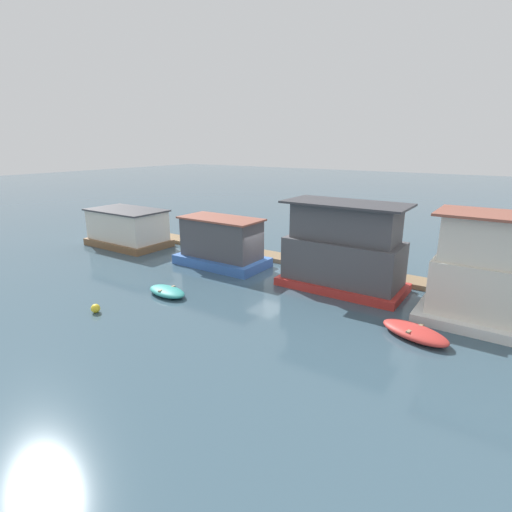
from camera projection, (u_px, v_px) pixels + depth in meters
ground_plane at (264, 273)px, 26.38m from camera, size 200.00×200.00×0.00m
dock_walkway at (288, 259)px, 28.89m from camera, size 42.40×1.76×0.30m
houseboat_brown at (128, 228)px, 33.04m from camera, size 6.73×3.99×3.04m
houseboat_blue at (221, 244)px, 27.66m from camera, size 6.35×3.40×3.37m
houseboat_red at (343, 251)px, 23.03m from camera, size 7.18×3.60×5.10m
houseboat_white at (509, 279)px, 18.01m from camera, size 7.33×3.94×5.28m
dinghy_teal at (167, 291)px, 22.48m from camera, size 2.76×1.61×0.45m
dinghy_red at (415, 332)px, 17.56m from camera, size 3.39×2.37×0.52m
mooring_post_far_right at (135, 226)px, 35.95m from camera, size 0.22×0.22×2.17m
buoy_yellow at (96, 308)px, 20.17m from camera, size 0.45×0.45×0.45m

